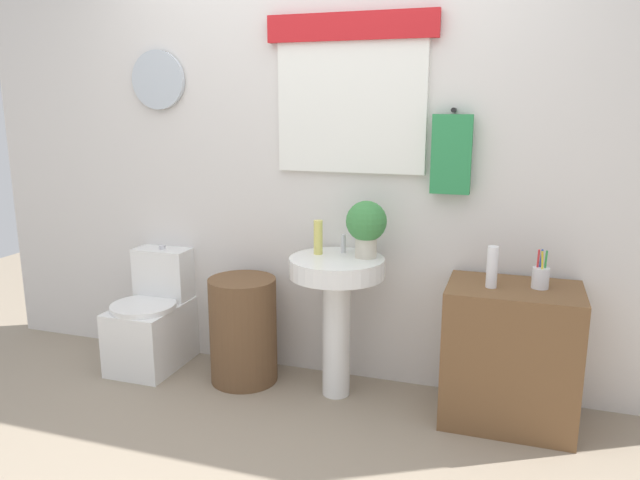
% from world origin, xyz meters
% --- Properties ---
extents(ground_plane, '(8.00, 8.00, 0.00)m').
position_xyz_m(ground_plane, '(0.00, 0.00, 0.00)').
color(ground_plane, gray).
extents(back_wall, '(4.40, 0.18, 2.60)m').
position_xyz_m(back_wall, '(0.00, 1.15, 1.31)').
color(back_wall, silver).
rests_on(back_wall, ground_plane).
extents(toilet, '(0.38, 0.51, 0.71)m').
position_xyz_m(toilet, '(-1.01, 0.88, 0.27)').
color(toilet, white).
rests_on(toilet, ground_plane).
extents(laundry_hamper, '(0.38, 0.38, 0.60)m').
position_xyz_m(laundry_hamper, '(-0.40, 0.85, 0.30)').
color(laundry_hamper, brown).
rests_on(laundry_hamper, ground_plane).
extents(pedestal_sink, '(0.50, 0.50, 0.77)m').
position_xyz_m(pedestal_sink, '(0.16, 0.85, 0.58)').
color(pedestal_sink, white).
rests_on(pedestal_sink, ground_plane).
extents(faucet, '(0.03, 0.03, 0.10)m').
position_xyz_m(faucet, '(0.16, 0.97, 0.82)').
color(faucet, silver).
rests_on(faucet, pedestal_sink).
extents(wooden_cabinet, '(0.63, 0.44, 0.70)m').
position_xyz_m(wooden_cabinet, '(1.05, 0.85, 0.35)').
color(wooden_cabinet, brown).
rests_on(wooden_cabinet, ground_plane).
extents(soap_bottle, '(0.05, 0.05, 0.18)m').
position_xyz_m(soap_bottle, '(0.04, 0.90, 0.86)').
color(soap_bottle, '#DBD166').
rests_on(soap_bottle, pedestal_sink).
extents(potted_plant, '(0.21, 0.21, 0.30)m').
position_xyz_m(potted_plant, '(0.30, 0.91, 0.94)').
color(potted_plant, beige).
rests_on(potted_plant, pedestal_sink).
extents(lotion_bottle, '(0.05, 0.05, 0.20)m').
position_xyz_m(lotion_bottle, '(0.94, 0.81, 0.80)').
color(lotion_bottle, white).
rests_on(lotion_bottle, wooden_cabinet).
extents(toothbrush_cup, '(0.08, 0.08, 0.19)m').
position_xyz_m(toothbrush_cup, '(1.16, 0.87, 0.75)').
color(toothbrush_cup, silver).
rests_on(toothbrush_cup, wooden_cabinet).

